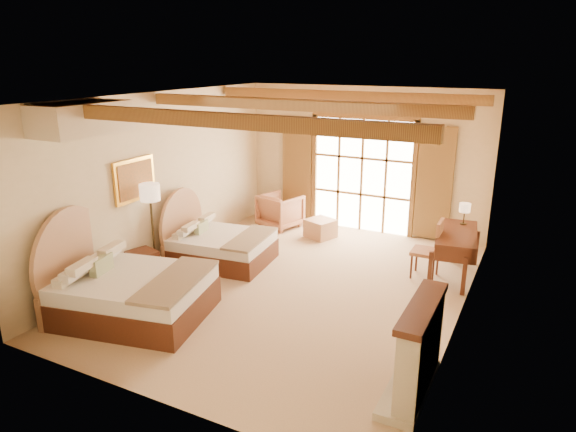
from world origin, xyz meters
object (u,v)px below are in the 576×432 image
Objects in this scene: bed_far at (216,243)px; nightstand at (143,266)px; armchair at (280,211)px; desk at (455,253)px; bed_near at (125,287)px.

nightstand is at bearing -121.60° from bed_far.
bed_far is at bearing 102.39° from armchair.
armchair is at bearing 80.26° from bed_far.
nightstand is 0.63× the size of armchair.
nightstand is 0.33× the size of desk.
bed_near is 2.40m from bed_far.
bed_far is 2.30× the size of armchair.
desk is at bearing 29.62° from bed_near.
bed_near is 4.62× the size of nightstand.
bed_far reaches higher than desk.
bed_near is at bearing -96.28° from bed_far.
bed_near is at bearing -42.34° from nightstand.
desk is at bearing -178.77° from armchair.
bed_near reaches higher than armchair.
bed_far is 1.48m from nightstand.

